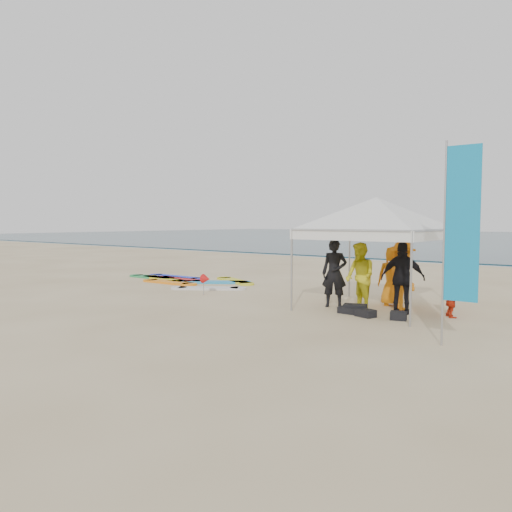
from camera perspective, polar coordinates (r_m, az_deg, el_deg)
The scene contains 13 objects.
ground at distance 13.47m, azimuth -7.20°, elevation -5.69°, with size 120.00×120.00×0.00m, color beige.
shoreline_foam at distance 29.17m, azimuth 19.23°, elevation -0.66°, with size 160.00×1.20×0.01m, color silver.
person_black_a at distance 13.26m, azimuth 8.95°, elevation -1.96°, with size 0.65×0.43×1.79m, color black.
person_yellow at distance 12.90m, azimuth 11.80°, elevation -2.30°, with size 0.84×0.65×1.73m, color yellow.
person_orange_a at distance 13.25m, azimuth 16.41°, elevation -2.15°, with size 1.14×0.65×1.76m, color orange.
person_black_b at distance 12.60m, azimuth 16.42°, elevation -2.44°, with size 1.03×0.43×1.76m, color black.
person_orange_b at distance 13.80m, azimuth 15.34°, elevation -2.23°, with size 0.78×0.51×1.59m, color orange.
person_seated at distance 12.64m, azimuth 21.43°, elevation -4.43°, with size 0.87×0.28×0.93m, color red.
canopy_tent at distance 13.09m, azimuth 13.58°, elevation 6.50°, with size 4.35×4.35×3.28m.
feather_flag at distance 9.49m, azimuth 22.33°, elevation 3.18°, with size 0.62×0.04×3.69m.
marker_pennant at distance 15.35m, azimuth -5.70°, elevation -2.62°, with size 0.28×0.28×0.64m.
gear_pile at distance 12.37m, azimuth 12.05°, elevation -6.17°, with size 1.74×0.74×0.22m.
surfboard_spread at distance 18.92m, azimuth -7.94°, elevation -2.79°, with size 5.96×3.56×0.07m.
Camera 1 is at (9.49, -9.29, 2.26)m, focal length 35.00 mm.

